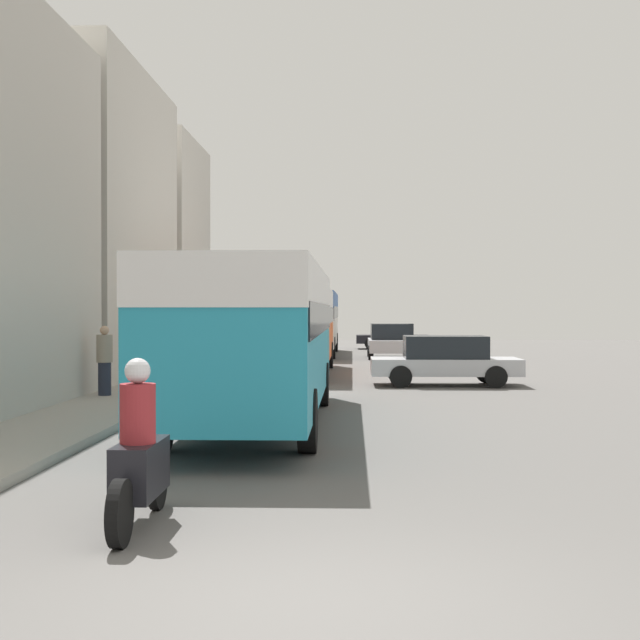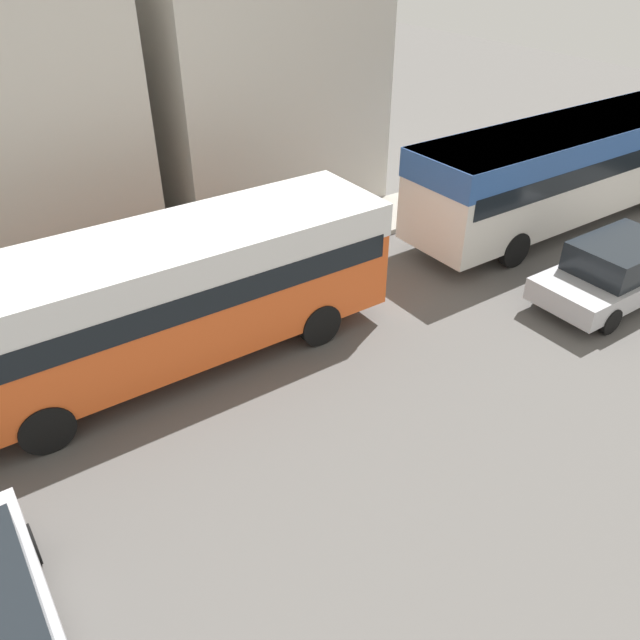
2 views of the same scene
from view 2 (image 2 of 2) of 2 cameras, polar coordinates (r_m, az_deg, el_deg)
name	(u,v)px [view 2 (image 2 of 2)]	position (r m, az deg, el deg)	size (l,w,h in m)	color
building_end_row	(239,49)	(21.17, -7.38, 23.37)	(6.74, 6.80, 9.25)	beige
bus_following	(166,285)	(12.90, -13.91, 3.14)	(2.56, 9.57, 2.96)	#EA5B23
bus_third_in_line	(572,159)	(20.62, 22.03, 13.45)	(2.60, 11.40, 3.06)	silver
car_far_curb	(618,270)	(17.02, 25.56, 4.15)	(1.96, 4.49, 1.59)	#B7B7BC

